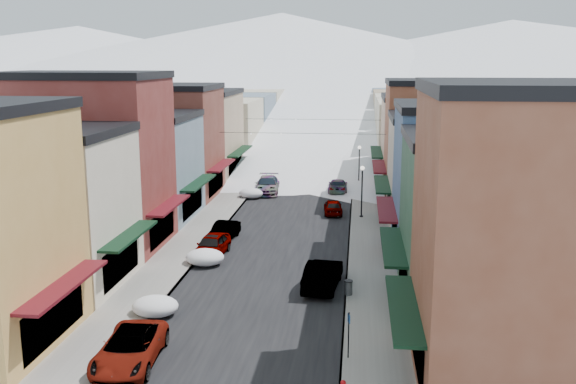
% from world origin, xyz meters
% --- Properties ---
extents(road, '(10.00, 160.00, 0.01)m').
position_xyz_m(road, '(0.00, 60.00, 0.01)').
color(road, black).
rests_on(road, ground).
extents(sidewalk_left, '(3.20, 160.00, 0.15)m').
position_xyz_m(sidewalk_left, '(-6.60, 60.00, 0.07)').
color(sidewalk_left, gray).
rests_on(sidewalk_left, ground).
extents(sidewalk_right, '(3.20, 160.00, 0.15)m').
position_xyz_m(sidewalk_right, '(6.60, 60.00, 0.07)').
color(sidewalk_right, gray).
rests_on(sidewalk_right, ground).
extents(curb_left, '(0.10, 160.00, 0.15)m').
position_xyz_m(curb_left, '(-5.05, 60.00, 0.07)').
color(curb_left, slate).
rests_on(curb_left, ground).
extents(curb_right, '(0.10, 160.00, 0.15)m').
position_xyz_m(curb_right, '(5.05, 60.00, 0.07)').
color(curb_right, slate).
rests_on(curb_right, ground).
extents(bldg_l_cream, '(11.30, 8.20, 9.50)m').
position_xyz_m(bldg_l_cream, '(-13.19, 12.50, 4.76)').
color(bldg_l_cream, beige).
rests_on(bldg_l_cream, ground).
extents(bldg_l_brick_near, '(12.30, 8.20, 12.50)m').
position_xyz_m(bldg_l_brick_near, '(-13.69, 20.50, 6.26)').
color(bldg_l_brick_near, maroon).
rests_on(bldg_l_brick_near, ground).
extents(bldg_l_grayblue, '(11.30, 9.20, 9.00)m').
position_xyz_m(bldg_l_grayblue, '(-13.19, 29.00, 4.51)').
color(bldg_l_grayblue, gray).
rests_on(bldg_l_grayblue, ground).
extents(bldg_l_brick_far, '(13.30, 9.20, 11.00)m').
position_xyz_m(bldg_l_brick_far, '(-14.19, 38.00, 5.51)').
color(bldg_l_brick_far, brown).
rests_on(bldg_l_brick_far, ground).
extents(bldg_l_tan, '(11.30, 11.20, 10.00)m').
position_xyz_m(bldg_l_tan, '(-13.19, 48.00, 5.01)').
color(bldg_l_tan, tan).
rests_on(bldg_l_tan, ground).
extents(bldg_r_brick_near, '(12.30, 9.20, 12.50)m').
position_xyz_m(bldg_r_brick_near, '(13.69, 3.00, 6.26)').
color(bldg_r_brick_near, brown).
rests_on(bldg_r_brick_near, ground).
extents(bldg_r_green, '(11.30, 9.20, 9.50)m').
position_xyz_m(bldg_r_green, '(13.19, 12.00, 4.76)').
color(bldg_r_green, '#224831').
rests_on(bldg_r_green, ground).
extents(bldg_r_blue, '(11.30, 9.20, 10.50)m').
position_xyz_m(bldg_r_blue, '(13.19, 21.00, 5.26)').
color(bldg_r_blue, '#395681').
rests_on(bldg_r_blue, ground).
extents(bldg_r_cream, '(12.30, 9.20, 9.00)m').
position_xyz_m(bldg_r_cream, '(13.69, 30.00, 4.51)').
color(bldg_r_cream, '#BEAE99').
rests_on(bldg_r_cream, ground).
extents(bldg_r_brick_far, '(13.30, 9.20, 11.50)m').
position_xyz_m(bldg_r_brick_far, '(14.19, 39.00, 5.76)').
color(bldg_r_brick_far, brown).
rests_on(bldg_r_brick_far, ground).
extents(bldg_r_tan, '(11.30, 11.20, 9.50)m').
position_xyz_m(bldg_r_tan, '(13.19, 49.00, 4.76)').
color(bldg_r_tan, tan).
rests_on(bldg_r_tan, ground).
extents(distant_blocks, '(34.00, 55.00, 8.00)m').
position_xyz_m(distant_blocks, '(0.00, 83.00, 4.00)').
color(distant_blocks, gray).
rests_on(distant_blocks, ground).
extents(mountain_ridge, '(670.00, 340.00, 34.00)m').
position_xyz_m(mountain_ridge, '(-19.47, 277.18, 14.36)').
color(mountain_ridge, silver).
rests_on(mountain_ridge, ground).
extents(overhead_cables, '(16.40, 15.04, 0.04)m').
position_xyz_m(overhead_cables, '(0.00, 47.50, 6.20)').
color(overhead_cables, black).
rests_on(overhead_cables, ground).
extents(car_white_suv, '(2.81, 5.53, 1.50)m').
position_xyz_m(car_white_suv, '(-4.29, 3.00, 0.75)').
color(car_white_suv, '#BCBCBE').
rests_on(car_white_suv, ground).
extents(car_silver_sedan, '(2.16, 4.60, 1.52)m').
position_xyz_m(car_silver_sedan, '(-4.30, 19.16, 0.76)').
color(car_silver_sedan, '#A4A7AC').
rests_on(car_silver_sedan, ground).
extents(car_dark_hatch, '(1.90, 4.27, 1.36)m').
position_xyz_m(car_dark_hatch, '(-4.30, 23.14, 0.68)').
color(car_dark_hatch, black).
rests_on(car_dark_hatch, ground).
extents(car_silver_wagon, '(2.76, 5.86, 1.65)m').
position_xyz_m(car_silver_wagon, '(-3.50, 40.69, 0.83)').
color(car_silver_wagon, gray).
rests_on(car_silver_wagon, ground).
extents(car_green_sedan, '(2.28, 5.26, 1.68)m').
position_xyz_m(car_green_sedan, '(3.66, 13.70, 0.84)').
color(car_green_sedan, black).
rests_on(car_green_sedan, ground).
extents(car_gray_suv, '(1.85, 4.00, 1.33)m').
position_xyz_m(car_gray_suv, '(3.50, 32.40, 0.66)').
color(car_gray_suv, '#9DA0A6').
rests_on(car_gray_suv, ground).
extents(car_black_sedan, '(1.96, 4.73, 1.37)m').
position_xyz_m(car_black_sedan, '(3.58, 41.80, 0.68)').
color(car_black_sedan, black).
rests_on(car_black_sedan, ground).
extents(car_lane_silver, '(1.99, 4.07, 1.34)m').
position_xyz_m(car_lane_silver, '(-0.60, 54.15, 0.67)').
color(car_lane_silver, '#989BA0').
rests_on(car_lane_silver, ground).
extents(car_lane_white, '(3.36, 6.02, 1.59)m').
position_xyz_m(car_lane_white, '(0.86, 60.79, 0.80)').
color(car_lane_white, white).
rests_on(car_lane_white, ground).
extents(parking_sign, '(0.13, 0.28, 2.16)m').
position_xyz_m(parking_sign, '(5.34, 4.40, 1.41)').
color(parking_sign, black).
rests_on(parking_sign, sidewalk_right).
extents(trash_can, '(0.49, 0.49, 0.84)m').
position_xyz_m(trash_can, '(5.20, 12.34, 0.58)').
color(trash_can, '#535558').
rests_on(trash_can, sidewalk_right).
extents(streetlamp_near, '(0.37, 0.37, 4.40)m').
position_xyz_m(streetlamp_near, '(5.96, 31.00, 2.92)').
color(streetlamp_near, black).
rests_on(streetlamp_near, sidewalk_right).
extents(streetlamp_far, '(0.36, 0.36, 4.38)m').
position_xyz_m(streetlamp_far, '(5.70, 44.10, 2.91)').
color(streetlamp_far, black).
rests_on(streetlamp_far, sidewalk_right).
extents(planter_near, '(0.65, 0.60, 0.61)m').
position_xyz_m(planter_near, '(7.70, 9.14, 0.45)').
color(planter_near, '#325828').
rests_on(planter_near, sidewalk_right).
extents(snow_pile_near, '(2.47, 2.72, 1.05)m').
position_xyz_m(snow_pile_near, '(-4.88, 8.59, 0.50)').
color(snow_pile_near, white).
rests_on(snow_pile_near, ground).
extents(snow_pile_mid, '(2.55, 2.77, 1.08)m').
position_xyz_m(snow_pile_mid, '(-4.28, 17.22, 0.52)').
color(snow_pile_mid, white).
rests_on(snow_pile_mid, ground).
extents(snow_pile_far, '(2.37, 2.66, 1.00)m').
position_xyz_m(snow_pile_far, '(-4.72, 38.08, 0.48)').
color(snow_pile_far, white).
rests_on(snow_pile_far, ground).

